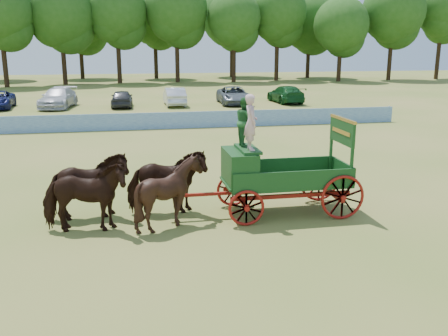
% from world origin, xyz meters
% --- Properties ---
extents(ground, '(160.00, 160.00, 0.00)m').
position_xyz_m(ground, '(0.00, 0.00, 0.00)').
color(ground, olive).
rests_on(ground, ground).
extents(horse_lead_left, '(2.53, 1.32, 2.07)m').
position_xyz_m(horse_lead_left, '(-7.19, 0.52, 1.03)').
color(horse_lead_left, black).
rests_on(horse_lead_left, ground).
extents(horse_lead_right, '(2.57, 1.42, 2.07)m').
position_xyz_m(horse_lead_right, '(-7.19, 1.62, 1.03)').
color(horse_lead_right, black).
rests_on(horse_lead_right, ground).
extents(horse_wheel_left, '(2.19, 2.03, 2.07)m').
position_xyz_m(horse_wheel_left, '(-4.79, 0.52, 1.04)').
color(horse_wheel_left, black).
rests_on(horse_wheel_left, ground).
extents(horse_wheel_right, '(2.47, 1.16, 2.07)m').
position_xyz_m(horse_wheel_right, '(-4.79, 1.62, 1.03)').
color(horse_wheel_right, black).
rests_on(horse_wheel_right, ground).
extents(farm_dray, '(6.00, 2.00, 3.81)m').
position_xyz_m(farm_dray, '(-1.83, 1.09, 1.64)').
color(farm_dray, '#9E110F').
rests_on(farm_dray, ground).
extents(sponsor_banner, '(26.00, 0.08, 1.05)m').
position_xyz_m(sponsor_banner, '(-1.00, 18.00, 0.53)').
color(sponsor_banner, '#1B4C96').
rests_on(sponsor_banner, ground).
extents(parked_cars, '(36.56, 6.35, 1.65)m').
position_xyz_m(parked_cars, '(-7.07, 30.37, 0.76)').
color(parked_cars, silver).
rests_on(parked_cars, ground).
extents(treeline, '(92.20, 23.14, 15.24)m').
position_xyz_m(treeline, '(-2.42, 60.52, 9.24)').
color(treeline, '#382314').
rests_on(treeline, ground).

